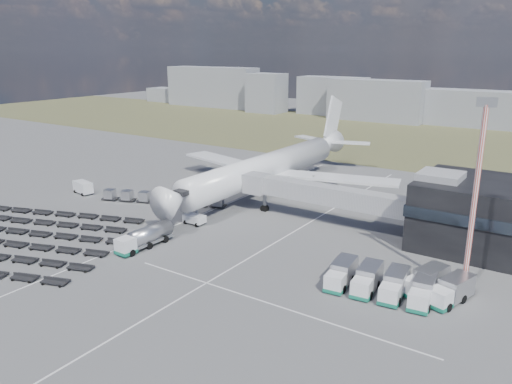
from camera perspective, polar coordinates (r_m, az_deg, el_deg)
The scene contains 15 objects.
ground at distance 79.54m, azimuth -10.94°, elevation -5.18°, with size 420.00×420.00×0.00m, color #565659.
grass_strip at distance 172.78m, azimuth 15.69°, elevation 5.99°, with size 420.00×90.00×0.01m, color brown.
lane_markings at distance 75.53m, azimuth -4.01°, elevation -6.08°, with size 47.12×110.00×0.01m.
jet_bridge at distance 84.66m, azimuth 6.49°, elevation -0.07°, with size 30.30×3.80×7.05m.
airliner at distance 102.30m, azimuth 1.72°, elevation 2.98°, with size 51.59×64.53×17.62m.
skyline at distance 210.99m, azimuth 18.81°, elevation 9.70°, with size 308.84×23.25×19.63m.
fuel_tanker at distance 75.89m, azimuth -12.60°, elevation -5.08°, with size 2.74×9.65×3.09m.
pushback_tug at distance 84.56m, azimuth -7.04°, elevation -3.13°, with size 3.61×2.03×1.59m, color white.
utility_van at distance 107.27m, azimuth -19.15°, elevation 0.47°, with size 4.72×2.14×2.49m, color white.
catering_truck at distance 98.62m, azimuth 8.65°, elevation 0.00°, with size 4.75×6.70×2.84m.
service_trucks_near at distance 62.61m, azimuth 14.06°, elevation -9.94°, with size 12.81×7.93×2.71m.
service_trucks_far at distance 63.68m, azimuth 20.12°, elevation -10.01°, with size 7.38×8.12×2.72m.
uld_row at distance 96.29m, azimuth -10.61°, elevation -0.67°, with size 23.87×10.77×1.93m.
baggage_dollies at distance 85.83m, azimuth -26.00°, elevation -4.69°, with size 39.91×34.73×0.80m.
floodlight_mast at distance 62.82m, azimuth 23.72°, elevation -0.76°, with size 2.22×1.80×23.34m.
Camera 1 is at (53.14, -51.94, 28.39)m, focal length 35.00 mm.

